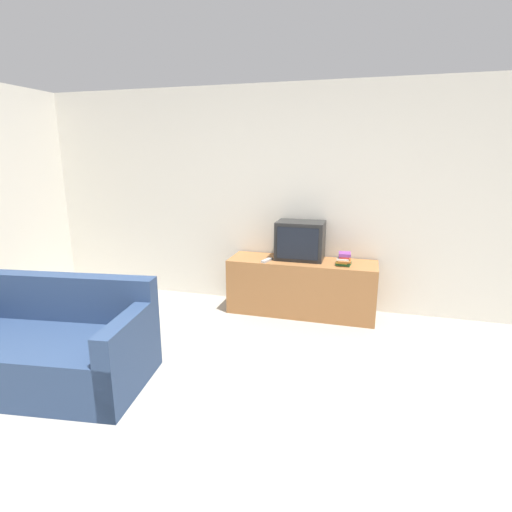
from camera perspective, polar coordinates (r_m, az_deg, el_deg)
The scene contains 7 objects.
ground_plane at distance 2.68m, azimuth -14.30°, elevation -28.61°, with size 14.00×14.00×0.00m, color #9E998E.
wall_back at distance 4.85m, azimuth 2.83°, elevation 8.19°, with size 9.00×0.06×2.60m.
tv_stand at distance 4.69m, azimuth 6.51°, elevation -4.40°, with size 1.68×0.51×0.64m.
television at distance 4.62m, azimuth 6.34°, elevation 2.23°, with size 0.54×0.37×0.44m.
couch at distance 3.76m, azimuth -27.93°, elevation -11.59°, with size 1.77×1.08×0.81m.
book_stack at distance 4.48m, azimuth 12.45°, elevation -0.42°, with size 0.17×0.22×0.14m.
remote_on_stand at distance 4.53m, azimuth 1.58°, elevation -0.61°, with size 0.10×0.20×0.02m.
Camera 1 is at (1.07, -1.67, 1.81)m, focal length 28.00 mm.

